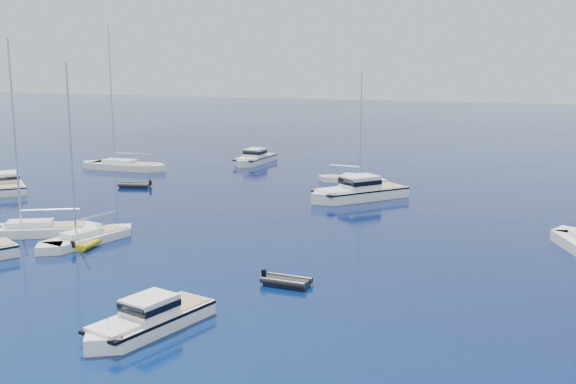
% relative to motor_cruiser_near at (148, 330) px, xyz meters
% --- Properties ---
extents(ground, '(400.00, 400.00, 0.00)m').
position_rel_motor_cruiser_near_xyz_m(ground, '(-4.17, -0.06, 0.00)').
color(ground, navy).
rests_on(ground, ground).
extents(motor_cruiser_near, '(4.02, 8.18, 2.06)m').
position_rel_motor_cruiser_near_xyz_m(motor_cruiser_near, '(0.00, 0.00, 0.00)').
color(motor_cruiser_near, white).
rests_on(motor_cruiser_near, ground).
extents(motor_cruiser_far_l, '(8.47, 7.77, 2.32)m').
position_rel_motor_cruiser_near_xyz_m(motor_cruiser_far_l, '(-33.71, 25.73, 0.00)').
color(motor_cruiser_far_l, white).
rests_on(motor_cruiser_far_l, ground).
extents(motor_cruiser_distant, '(9.05, 10.38, 2.78)m').
position_rel_motor_cruiser_near_xyz_m(motor_cruiser_distant, '(-0.14, 34.55, 0.00)').
color(motor_cruiser_distant, white).
rests_on(motor_cruiser_distant, ground).
extents(motor_cruiser_horizon, '(2.75, 8.95, 2.35)m').
position_rel_motor_cruiser_near_xyz_m(motor_cruiser_horizon, '(-18.91, 51.91, 0.00)').
color(motor_cruiser_horizon, silver).
rests_on(motor_cruiser_horizon, ground).
extents(sailboat_fore, '(4.00, 9.11, 12.97)m').
position_rel_motor_cruiser_near_xyz_m(sailboat_fore, '(-13.15, 12.03, 0.00)').
color(sailboat_fore, white).
rests_on(sailboat_fore, ground).
extents(sailboat_mid_l, '(9.95, 7.31, 14.71)m').
position_rel_motor_cruiser_near_xyz_m(sailboat_mid_l, '(-18.12, 12.51, 0.00)').
color(sailboat_mid_l, silver).
rests_on(sailboat_mid_l, ground).
extents(sailboat_centre, '(8.13, 2.34, 11.87)m').
position_rel_motor_cruiser_near_xyz_m(sailboat_centre, '(-3.29, 42.97, 0.00)').
color(sailboat_centre, white).
rests_on(sailboat_centre, ground).
extents(sailboat_far_l, '(11.91, 3.89, 17.23)m').
position_rel_motor_cruiser_near_xyz_m(sailboat_far_l, '(-31.12, 41.32, 0.00)').
color(sailboat_far_l, white).
rests_on(sailboat_far_l, ground).
extents(tender_yellow, '(2.66, 4.18, 0.95)m').
position_rel_motor_cruiser_near_xyz_m(tender_yellow, '(-12.75, 11.71, 0.00)').
color(tender_yellow, yellow).
rests_on(tender_yellow, ground).
extents(tender_grey_near, '(2.91, 1.73, 0.95)m').
position_rel_motor_cruiser_near_xyz_m(tender_grey_near, '(3.46, 8.77, 0.00)').
color(tender_grey_near, black).
rests_on(tender_grey_near, ground).
extents(tender_grey_far, '(3.66, 2.65, 0.95)m').
position_rel_motor_cruiser_near_xyz_m(tender_grey_far, '(-22.92, 31.87, 0.00)').
color(tender_grey_far, black).
rests_on(tender_grey_far, ground).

